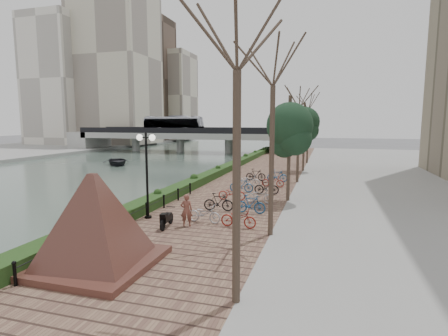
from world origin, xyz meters
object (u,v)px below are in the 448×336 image
at_px(granite_monument, 94,220).
at_px(boat, 117,161).
at_px(pedestrian, 186,210).
at_px(lamppost, 146,156).
at_px(motorcycle, 167,218).

bearing_deg(granite_monument, boat, 122.22).
distance_m(granite_monument, pedestrian, 5.32).
xyz_separation_m(granite_monument, pedestrian, (1.23, 5.11, -0.85)).
bearing_deg(pedestrian, lamppost, -40.01).
relative_size(lamppost, pedestrian, 2.83).
bearing_deg(motorcycle, granite_monument, -101.14).
distance_m(motorcycle, pedestrian, 0.99).
relative_size(granite_monument, pedestrian, 3.95).
relative_size(lamppost, motorcycle, 3.16).
height_order(pedestrian, boat, pedestrian).
xyz_separation_m(granite_monument, lamppost, (-1.21, 5.85, 1.57)).
relative_size(pedestrian, boat, 0.33).
height_order(motorcycle, pedestrian, pedestrian).
bearing_deg(boat, motorcycle, -90.86).
height_order(granite_monument, boat, granite_monument).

